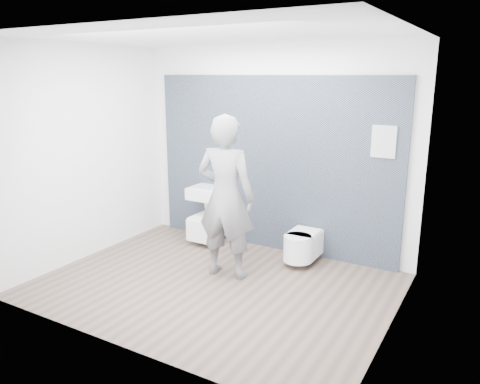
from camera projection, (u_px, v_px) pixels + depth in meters
The scene contains 8 objects.
ground at pixel (215, 285), 5.50m from camera, with size 4.00×4.00×0.00m, color brown.
room_shell at pixel (212, 138), 5.08m from camera, with size 4.00×4.00×4.00m.
tile_wall at pixel (270, 246), 6.74m from camera, with size 3.60×0.06×2.40m, color black.
washbasin at pixel (209, 193), 6.78m from camera, with size 0.56×0.42×0.42m.
toilet_square at pixel (208, 225), 6.85m from camera, with size 0.37×0.54×0.73m.
toilet_rounded at pixel (302, 245), 6.08m from camera, with size 0.37×0.63×0.34m.
info_placard at pixel (374, 269), 5.97m from camera, with size 0.29×0.03×0.39m, color white.
visitor at pixel (226, 197), 5.56m from camera, with size 0.72×0.47×1.98m, color slate.
Camera 1 is at (2.79, -4.24, 2.41)m, focal length 35.00 mm.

